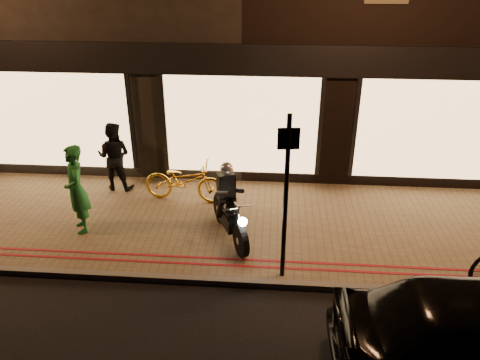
{
  "coord_description": "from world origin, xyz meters",
  "views": [
    {
      "loc": [
        0.8,
        -6.55,
        5.32
      ],
      "look_at": [
        0.12,
        2.05,
        1.1
      ],
      "focal_mm": 35.0,
      "sensor_mm": 36.0,
      "label": 1
    }
  ],
  "objects_px": {
    "motorcycle": "(229,210)",
    "sign_post": "(286,192)",
    "person_green": "(76,189)",
    "bicycle_gold": "(184,181)"
  },
  "relations": [
    {
      "from": "sign_post",
      "to": "person_green",
      "type": "height_order",
      "value": "sign_post"
    },
    {
      "from": "sign_post",
      "to": "bicycle_gold",
      "type": "distance_m",
      "value": 3.66
    },
    {
      "from": "bicycle_gold",
      "to": "sign_post",
      "type": "bearing_deg",
      "value": -133.32
    },
    {
      "from": "bicycle_gold",
      "to": "motorcycle",
      "type": "bearing_deg",
      "value": -134.54
    },
    {
      "from": "sign_post",
      "to": "person_green",
      "type": "relative_size",
      "value": 1.62
    },
    {
      "from": "bicycle_gold",
      "to": "person_green",
      "type": "xyz_separation_m",
      "value": [
        -1.89,
        -1.43,
        0.43
      ]
    },
    {
      "from": "motorcycle",
      "to": "sign_post",
      "type": "distance_m",
      "value": 1.92
    },
    {
      "from": "motorcycle",
      "to": "sign_post",
      "type": "height_order",
      "value": "sign_post"
    },
    {
      "from": "motorcycle",
      "to": "bicycle_gold",
      "type": "xyz_separation_m",
      "value": [
        -1.18,
        1.45,
        -0.12
      ]
    },
    {
      "from": "motorcycle",
      "to": "person_green",
      "type": "relative_size",
      "value": 0.98
    }
  ]
}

